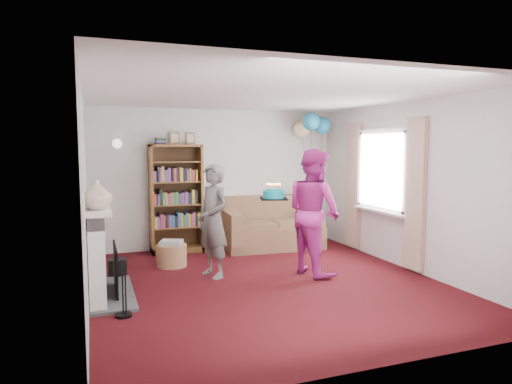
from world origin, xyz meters
name	(u,v)px	position (x,y,z in m)	size (l,w,h in m)	color
ground	(267,283)	(0.00, 0.00, 0.00)	(5.00, 5.00, 0.00)	black
wall_back	(217,178)	(0.00, 2.51, 1.25)	(4.50, 0.02, 2.50)	silver
wall_left	(84,197)	(-2.26, 0.00, 1.25)	(0.02, 5.00, 2.50)	silver
wall_right	(409,186)	(2.26, 0.00, 1.25)	(0.02, 5.00, 2.50)	silver
ceiling	(268,94)	(0.00, 0.00, 2.50)	(4.50, 5.00, 0.01)	white
fireplace	(102,256)	(-2.09, 0.19, 0.51)	(0.55, 1.80, 1.12)	#3F3F42
window_bay	(382,186)	(2.21, 0.60, 1.20)	(0.14, 2.02, 2.20)	white
wall_sconce	(117,144)	(-1.75, 2.36, 1.88)	(0.16, 0.23, 0.16)	gold
bookcase	(176,199)	(-0.81, 2.30, 0.92)	(0.88, 0.42, 2.08)	#472B14
sofa	(271,228)	(0.89, 2.07, 0.34)	(1.74, 0.92, 0.92)	brown
wicker_basket	(172,254)	(-1.05, 1.33, 0.18)	(0.46, 0.46, 0.40)	#A6764D
person_striped	(213,221)	(-0.59, 0.58, 0.80)	(0.58, 0.38, 1.60)	black
person_magenta	(314,212)	(0.81, 0.25, 0.90)	(0.88, 0.68, 1.80)	#A82179
birthday_cake	(274,195)	(0.24, 0.36, 1.16)	(0.36, 0.36, 0.22)	black
balloons	(312,125)	(1.69, 2.07, 2.22)	(0.65, 0.70, 1.77)	#3F3F3F
mantel_vase	(97,195)	(-2.12, -0.15, 1.29)	(0.32, 0.32, 0.34)	beige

